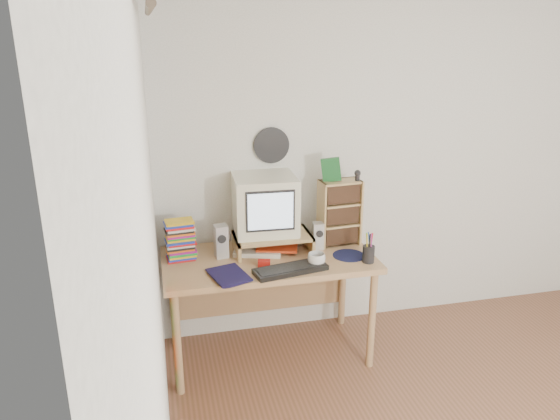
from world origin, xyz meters
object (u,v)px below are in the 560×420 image
mug (317,260)px  cd_rack (339,213)px  diary (213,277)px  crt_monitor (265,205)px  dvd_stack (180,241)px  keyboard (290,269)px  desk (267,272)px

mug → cd_rack: bearing=51.5°
cd_rack → diary: (-0.93, -0.38, -0.21)m
cd_rack → diary: bearing=-162.5°
crt_monitor → dvd_stack: bearing=-173.0°
diary → mug: bearing=-10.0°
crt_monitor → mug: 0.52m
keyboard → diary: diary is taller
crt_monitor → mug: crt_monitor is taller
dvd_stack → keyboard: bearing=-33.9°
cd_rack → mug: 0.46m
desk → mug: bearing=-45.5°
keyboard → mug: bearing=1.6°
dvd_stack → desk: bearing=-9.7°
keyboard → cd_rack: 0.62m
crt_monitor → dvd_stack: (-0.58, -0.04, -0.19)m
keyboard → dvd_stack: bearing=141.0°
cd_rack → mug: size_ratio=4.10×
dvd_stack → crt_monitor: bearing=-1.1°
cd_rack → keyboard: bearing=-145.2°
mug → diary: size_ratio=0.45×
desk → crt_monitor: 0.46m
desk → keyboard: size_ratio=3.01×
crt_monitor → keyboard: size_ratio=0.89×
dvd_stack → cd_rack: size_ratio=0.55×
dvd_stack → cd_rack: bearing=-4.7°
desk → keyboard: 0.36m
desk → crt_monitor: (0.01, 0.09, 0.45)m
desk → crt_monitor: crt_monitor is taller
diary → keyboard: bearing=-12.9°
crt_monitor → keyboard: 0.51m
desk → keyboard: keyboard is taller
diary → dvd_stack: bearing=99.7°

